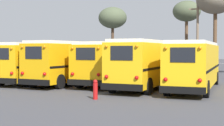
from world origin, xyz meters
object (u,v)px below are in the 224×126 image
object	(u,v)px
school_bus_2	(117,61)
bare_tree_1	(215,1)
utility_pole	(198,35)
bare_tree_0	(187,12)
school_bus_0	(43,61)
school_bus_3	(150,62)
fire_hydrant	(95,89)
bare_tree_2	(113,18)
school_bus_4	(195,64)
school_bus_1	(75,61)

from	to	relation	value
school_bus_2	bare_tree_1	distance (m)	15.37
utility_pole	bare_tree_0	bearing A→B (deg)	111.91
school_bus_0	school_bus_2	xyz separation A→B (m)	(6.09, 0.86, 0.02)
school_bus_3	fire_hydrant	size ratio (longest dim) A/B	10.14
bare_tree_1	bare_tree_2	bearing A→B (deg)	155.71
school_bus_2	fire_hydrant	size ratio (longest dim) A/B	10.08
school_bus_3	school_bus_4	xyz separation A→B (m)	(3.05, -0.07, -0.06)
utility_pole	bare_tree_0	xyz separation A→B (m)	(-2.12, 5.27, 3.07)
school_bus_4	bare_tree_0	xyz separation A→B (m)	(-4.14, 19.61, 5.51)
school_bus_1	bare_tree_2	distance (m)	21.71
bare_tree_0	bare_tree_2	xyz separation A→B (m)	(-10.30, 1.30, -0.27)
school_bus_1	school_bus_3	distance (m)	6.11
school_bus_2	bare_tree_0	world-z (taller)	bare_tree_0
utility_pole	school_bus_0	bearing A→B (deg)	-126.83
utility_pole	fire_hydrant	size ratio (longest dim) A/B	7.58
school_bus_3	fire_hydrant	world-z (taller)	school_bus_3
fire_hydrant	bare_tree_2	bearing A→B (deg)	110.71
school_bus_2	bare_tree_0	xyz separation A→B (m)	(1.96, 18.00, 5.50)
bare_tree_0	fire_hydrant	distance (m)	27.01
school_bus_1	bare_tree_0	size ratio (longest dim) A/B	1.18
bare_tree_1	bare_tree_2	world-z (taller)	bare_tree_1
bare_tree_0	fire_hydrant	size ratio (longest dim) A/B	8.30
fire_hydrant	school_bus_2	bearing A→B (deg)	104.03
school_bus_1	school_bus_2	size ratio (longest dim) A/B	0.97
utility_pole	bare_tree_1	size ratio (longest dim) A/B	0.85
school_bus_2	school_bus_0	bearing A→B (deg)	-171.97
school_bus_3	bare_tree_0	xyz separation A→B (m)	(-1.09, 19.54, 5.45)
school_bus_2	bare_tree_2	world-z (taller)	bare_tree_2
school_bus_2	bare_tree_1	xyz separation A→B (m)	(5.84, 12.89, 5.99)
fire_hydrant	bare_tree_1	bearing A→B (deg)	79.79
school_bus_0	bare_tree_0	size ratio (longest dim) A/B	1.18
school_bus_3	bare_tree_0	size ratio (longest dim) A/B	1.22
bare_tree_0	school_bus_2	bearing A→B (deg)	-96.20
school_bus_0	school_bus_3	world-z (taller)	school_bus_3
school_bus_1	utility_pole	size ratio (longest dim) A/B	1.29
utility_pole	school_bus_2	bearing A→B (deg)	-107.76
school_bus_4	bare_tree_2	distance (m)	25.95
school_bus_1	utility_pole	bearing A→B (deg)	62.75
utility_pole	bare_tree_2	bearing A→B (deg)	152.12
school_bus_1	bare_tree_2	xyz separation A→B (m)	(-5.29, 20.41, 5.18)
bare_tree_1	fire_hydrant	size ratio (longest dim) A/B	8.94
school_bus_1	utility_pole	world-z (taller)	utility_pole
school_bus_3	school_bus_4	bearing A→B (deg)	-1.41
bare_tree_2	school_bus_1	bearing A→B (deg)	-75.45
school_bus_2	bare_tree_1	world-z (taller)	bare_tree_1
school_bus_4	utility_pole	xyz separation A→B (m)	(-2.02, 14.34, 2.44)
school_bus_2	utility_pole	xyz separation A→B (m)	(4.08, 12.72, 2.42)
school_bus_0	bare_tree_0	distance (m)	21.23
utility_pole	bare_tree_0	size ratio (longest dim) A/B	0.91
utility_pole	school_bus_1	bearing A→B (deg)	-117.25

